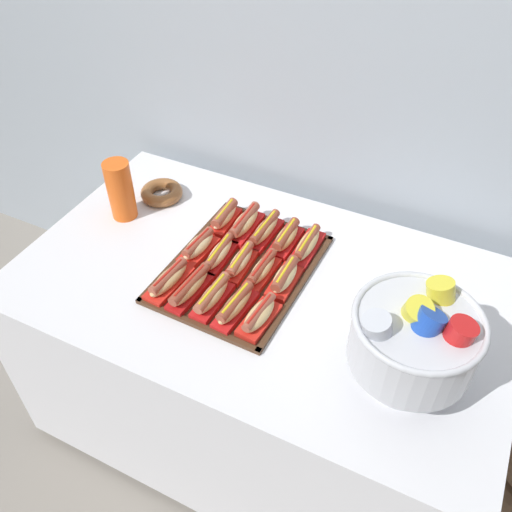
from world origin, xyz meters
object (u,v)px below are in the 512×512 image
Objects in this scene: serving_tray at (240,269)px; hot_dog_5 at (198,246)px; cup_stack at (120,190)px; donut at (162,192)px; hot_dog_12 at (265,230)px; hot_dog_1 at (190,288)px; punch_bowl at (414,338)px; hot_dog_7 at (240,262)px; hot_dog_6 at (219,254)px; hot_dog_2 at (212,296)px; hot_dog_4 at (259,316)px; hot_dog_10 at (225,217)px; buffet_table at (261,355)px; hot_dog_11 at (244,223)px; hot_dog_13 at (286,238)px; hot_dog_14 at (307,245)px; hot_dog_3 at (235,305)px; hot_dog_9 at (285,277)px; hot_dog_0 at (169,280)px; hot_dog_8 at (262,270)px.

serving_tray is 0.15m from hot_dog_5.
cup_stack reaches higher than donut.
serving_tray is 2.97× the size of hot_dog_12.
punch_bowl reaches higher than hot_dog_1.
hot_dog_6 is at bearing 178.60° from hot_dog_7.
hot_dog_2 is 1.06× the size of hot_dog_4.
hot_dog_4 is 0.68m from donut.
hot_dog_10 is 1.03× the size of donut.
buffet_table is 9.26× the size of hot_dog_7.
hot_dog_4 is 0.40m from hot_dog_11.
hot_dog_1 is at bearing -137.01° from buffet_table.
hot_dog_13 is (0.22, -0.01, -0.00)m from hot_dog_10.
buffet_table is 0.68m from donut.
donut is at bearing 173.33° from hot_dog_11.
hot_dog_5 is at bearing -115.85° from hot_dog_11.
hot_dog_10 is 0.85× the size of hot_dog_14.
cup_stack reaches higher than hot_dog_3.
cup_stack is (-0.48, 0.07, 0.10)m from serving_tray.
hot_dog_9 is at bearing -1.40° from hot_dog_5.
hot_dog_11 reaches higher than hot_dog_1.
donut is (-0.42, 0.21, -0.01)m from hot_dog_7.
hot_dog_14 is (0.16, 0.33, -0.00)m from hot_dog_2.
hot_dog_6 is 1.07× the size of hot_dog_13.
cup_stack is at bearing 166.85° from punch_bowl.
hot_dog_9 is 0.85× the size of hot_dog_12.
hot_dog_0 is 0.46m from donut.
hot_dog_14 reaches higher than buffet_table.
punch_bowl is (0.71, -0.01, 0.14)m from hot_dog_0.
hot_dog_4 is at bearing -91.40° from hot_dog_9.
serving_tray is at bearing 64.15° from hot_dog_1.
hot_dog_5 is at bearing 178.60° from hot_dog_9.
hot_dog_9 is 0.18m from hot_dog_13.
hot_dog_12 is 0.99× the size of hot_dog_14.
hot_dog_10 is (-0.07, 0.17, 0.00)m from hot_dog_6.
serving_tray is 1.74× the size of punch_bowl.
hot_dog_10 is 0.86× the size of hot_dog_12.
hot_dog_4 is 0.67m from cup_stack.
hot_dog_9 reaches higher than hot_dog_7.
hot_dog_3 is at bearing -1.40° from hot_dog_0.
hot_dog_13 reaches higher than hot_dog_8.
donut is (-0.98, 0.38, -0.15)m from punch_bowl.
hot_dog_14 is at bearing 139.84° from punch_bowl.
hot_dog_6 is at bearing 178.60° from serving_tray.
serving_tray is 2.89× the size of hot_dog_1.
hot_dog_3 is at bearing -49.13° from hot_dog_6.
donut is (-0.35, 0.37, -0.02)m from hot_dog_1.
hot_dog_13 is (0.23, 0.32, 0.00)m from hot_dog_0.
hot_dog_3 is 1.16× the size of hot_dog_9.
hot_dog_4 and hot_dog_8 have the same top height.
serving_tray is 0.50m from cup_stack.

